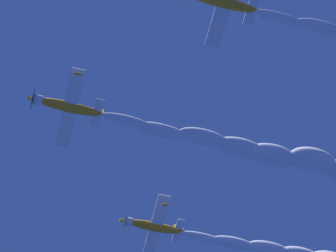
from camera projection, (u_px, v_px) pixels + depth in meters
name	position (u px, v px, depth m)	size (l,w,h in m)	color
airplane_lead	(66.00, 106.00, 67.01)	(9.19, 8.35, 2.85)	orange
airplane_left_wingman	(219.00, 1.00, 62.08)	(9.19, 8.35, 2.91)	orange
airplane_right_wingman	(152.00, 226.00, 77.37)	(9.10, 8.35, 3.03)	orange
smoke_trail_lead	(282.00, 157.00, 70.38)	(13.93, 31.30, 3.43)	white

